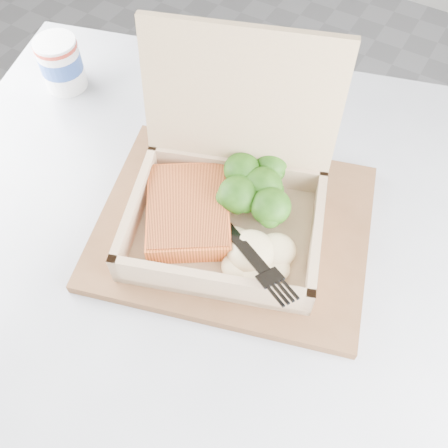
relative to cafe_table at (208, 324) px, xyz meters
The scene contains 9 objects.
cafe_table is the anchor object (origin of this frame).
serving_tray 0.20m from the cafe_table, 83.99° to the left, with size 0.33×0.26×0.01m, color brown.
takeout_container 0.26m from the cafe_table, 95.03° to the left, with size 0.28×0.27×0.21m.
salmon_fillet 0.23m from the cafe_table, 140.69° to the left, with size 0.10×0.13×0.03m, color orange.
broccoli_pile 0.25m from the cafe_table, 77.55° to the left, with size 0.12×0.12×0.04m, color #2F6917, non-canonical shape.
mashed_potatoes 0.23m from the cafe_table, 23.14° to the left, with size 0.09×0.08×0.03m, color #F8E5A1.
plastic_fork 0.24m from the cafe_table, 65.77° to the left, with size 0.16×0.11×0.04m.
paper_cup 0.45m from the cafe_table, 155.06° to the left, with size 0.06×0.06×0.08m.
receipt 0.29m from the cafe_table, 105.37° to the left, with size 0.07×0.13×0.00m, color white.
Camera 1 is at (0.02, -0.13, 1.25)m, focal length 40.00 mm.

